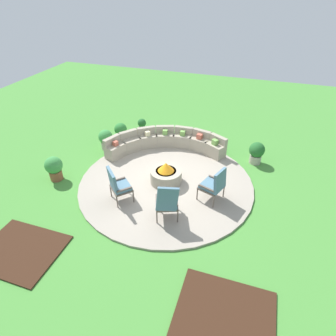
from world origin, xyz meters
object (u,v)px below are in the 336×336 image
(lounge_chair_front_left, at_px, (118,185))
(lounge_chair_front_right, at_px, (167,202))
(fire_pit, at_px, (166,175))
(curved_stone_bench, at_px, (165,142))
(potted_plant_0, at_px, (257,152))
(potted_plant_2, at_px, (106,139))
(potted_plant_4, at_px, (142,125))
(potted_plant_3, at_px, (121,132))
(potted_plant_1, at_px, (54,167))
(lounge_chair_back_left, at_px, (214,184))

(lounge_chair_front_left, relative_size, lounge_chair_front_right, 0.97)
(fire_pit, relative_size, lounge_chair_front_left, 0.88)
(curved_stone_bench, relative_size, potted_plant_0, 5.19)
(curved_stone_bench, height_order, lounge_chair_front_right, lounge_chair_front_right)
(lounge_chair_front_left, bearing_deg, potted_plant_2, 168.49)
(curved_stone_bench, distance_m, potted_plant_4, 1.77)
(curved_stone_bench, height_order, potted_plant_4, curved_stone_bench)
(curved_stone_bench, height_order, potted_plant_3, curved_stone_bench)
(lounge_chair_front_left, distance_m, potted_plant_1, 2.46)
(potted_plant_2, bearing_deg, potted_plant_0, 7.93)
(potted_plant_0, bearing_deg, lounge_chair_front_right, -119.21)
(fire_pit, distance_m, lounge_chair_front_left, 1.64)
(lounge_chair_front_left, bearing_deg, lounge_chair_front_right, 34.03)
(lounge_chair_front_left, bearing_deg, potted_plant_4, 147.52)
(potted_plant_2, bearing_deg, fire_pit, -25.59)
(lounge_chair_front_left, height_order, lounge_chair_front_right, lounge_chair_front_right)
(lounge_chair_back_left, bearing_deg, potted_plant_4, 66.65)
(lounge_chair_front_right, bearing_deg, potted_plant_2, 117.94)
(lounge_chair_back_left, height_order, potted_plant_2, lounge_chair_back_left)
(fire_pit, bearing_deg, potted_plant_2, 154.41)
(lounge_chair_back_left, relative_size, potted_plant_1, 1.30)
(lounge_chair_front_right, bearing_deg, curved_stone_bench, 87.87)
(fire_pit, height_order, curved_stone_bench, curved_stone_bench)
(lounge_chair_front_left, bearing_deg, lounge_chair_back_left, 62.65)
(curved_stone_bench, height_order, lounge_chair_back_left, lounge_chair_back_left)
(lounge_chair_back_left, distance_m, potted_plant_3, 4.83)
(potted_plant_3, bearing_deg, curved_stone_bench, -6.42)
(potted_plant_1, height_order, potted_plant_2, potted_plant_1)
(potted_plant_1, bearing_deg, lounge_chair_back_left, 5.97)
(lounge_chair_front_left, distance_m, potted_plant_3, 3.72)
(curved_stone_bench, bearing_deg, potted_plant_0, 4.07)
(lounge_chair_back_left, xyz_separation_m, potted_plant_1, (-4.99, -0.52, -0.15))
(fire_pit, distance_m, lounge_chair_back_left, 1.64)
(lounge_chair_back_left, xyz_separation_m, potted_plant_4, (-3.61, 3.35, -0.25))
(lounge_chair_front_left, xyz_separation_m, potted_plant_0, (3.56, 3.38, -0.20))
(fire_pit, bearing_deg, potted_plant_3, 140.90)
(lounge_chair_back_left, bearing_deg, lounge_chair_front_left, 128.60)
(potted_plant_1, relative_size, potted_plant_3, 1.10)
(fire_pit, relative_size, lounge_chair_front_right, 0.85)
(potted_plant_2, height_order, potted_plant_3, potted_plant_2)
(curved_stone_bench, distance_m, lounge_chair_front_left, 3.17)
(lounge_chair_back_left, xyz_separation_m, potted_plant_3, (-4.14, 2.47, -0.21))
(potted_plant_0, height_order, potted_plant_2, potted_plant_0)
(lounge_chair_front_left, relative_size, potted_plant_3, 1.51)
(potted_plant_1, height_order, potted_plant_3, potted_plant_1)
(fire_pit, bearing_deg, potted_plant_4, 124.64)
(potted_plant_2, bearing_deg, lounge_chair_front_right, -40.50)
(lounge_chair_front_right, relative_size, potted_plant_2, 1.51)
(fire_pit, bearing_deg, lounge_chair_front_left, -127.97)
(potted_plant_2, bearing_deg, lounge_chair_front_left, -55.00)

